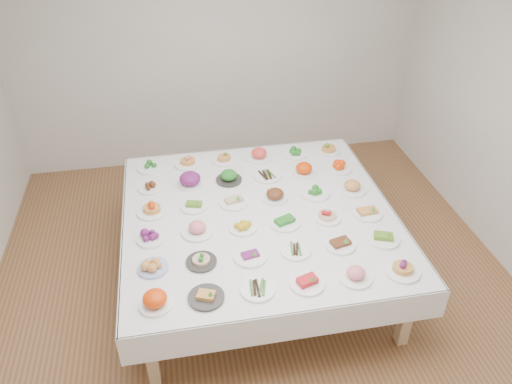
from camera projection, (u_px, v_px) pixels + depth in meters
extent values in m
plane|color=brown|center=(256.00, 284.00, 4.81)|extent=(5.00, 5.00, 0.00)
cube|color=silver|center=(218.00, 56.00, 6.05)|extent=(5.00, 0.02, 2.80)
cube|color=white|center=(259.00, 216.00, 4.53)|extent=(2.42, 2.42, 0.06)
cube|color=white|center=(238.00, 159.00, 5.57)|extent=(2.44, 0.02, 0.28)
cube|color=white|center=(291.00, 327.00, 3.61)|extent=(2.44, 0.02, 0.28)
cube|color=white|center=(383.00, 211.00, 4.77)|extent=(0.02, 2.44, 0.28)
cube|color=white|center=(125.00, 241.00, 4.40)|extent=(0.02, 2.44, 0.28)
cube|color=#D9BD8B|center=(151.00, 352.00, 3.74)|extent=(0.09, 0.09, 0.69)
cube|color=#D9BD8B|center=(407.00, 313.00, 4.06)|extent=(0.09, 0.09, 0.69)
cube|color=#D9BD8B|center=(148.00, 198.00, 5.41)|extent=(0.09, 0.09, 0.69)
cube|color=#D9BD8B|center=(330.00, 179.00, 5.73)|extent=(0.09, 0.09, 0.69)
cylinder|color=white|center=(156.00, 305.00, 3.58)|extent=(0.24, 0.24, 0.02)
cylinder|color=#2E2B29|center=(206.00, 298.00, 3.64)|extent=(0.27, 0.27, 0.02)
cylinder|color=white|center=(258.00, 290.00, 3.71)|extent=(0.26, 0.26, 0.02)
cylinder|color=white|center=(307.00, 284.00, 3.76)|extent=(0.26, 0.26, 0.02)
cylinder|color=white|center=(355.00, 278.00, 3.81)|extent=(0.25, 0.25, 0.02)
cylinder|color=white|center=(402.00, 271.00, 3.87)|extent=(0.27, 0.27, 0.02)
cylinder|color=#4C66B2|center=(153.00, 268.00, 3.90)|extent=(0.24, 0.24, 0.02)
cylinder|color=#2E2B29|center=(201.00, 262.00, 3.96)|extent=(0.24, 0.24, 0.02)
cylinder|color=white|center=(250.00, 257.00, 4.01)|extent=(0.27, 0.27, 0.02)
cylinder|color=white|center=(296.00, 251.00, 4.07)|extent=(0.25, 0.25, 0.02)
cylinder|color=white|center=(340.00, 245.00, 4.13)|extent=(0.25, 0.25, 0.02)
cylinder|color=white|center=(383.00, 239.00, 4.19)|extent=(0.27, 0.27, 0.02)
cylinder|color=white|center=(152.00, 239.00, 4.19)|extent=(0.25, 0.25, 0.02)
cylinder|color=white|center=(198.00, 232.00, 4.27)|extent=(0.27, 0.27, 0.02)
cylinder|color=white|center=(243.00, 228.00, 4.31)|extent=(0.24, 0.24, 0.02)
cylinder|color=white|center=(285.00, 223.00, 4.37)|extent=(0.27, 0.27, 0.02)
cylinder|color=white|center=(327.00, 218.00, 4.44)|extent=(0.24, 0.24, 0.02)
cylinder|color=white|center=(367.00, 213.00, 4.49)|extent=(0.27, 0.27, 0.02)
cylinder|color=white|center=(152.00, 212.00, 4.51)|extent=(0.27, 0.27, 0.02)
cylinder|color=white|center=(194.00, 207.00, 4.57)|extent=(0.24, 0.24, 0.02)
cylinder|color=white|center=(234.00, 202.00, 4.63)|extent=(0.27, 0.27, 0.02)
cylinder|color=white|center=(275.00, 199.00, 4.68)|extent=(0.23, 0.23, 0.02)
cylinder|color=white|center=(315.00, 194.00, 4.74)|extent=(0.26, 0.26, 0.02)
cylinder|color=white|center=(352.00, 190.00, 4.80)|extent=(0.27, 0.27, 0.02)
cylinder|color=white|center=(151.00, 188.00, 4.82)|extent=(0.24, 0.24, 0.02)
cylinder|color=white|center=(191.00, 185.00, 4.88)|extent=(0.24, 0.24, 0.02)
cylinder|color=#2E2B29|center=(229.00, 180.00, 4.94)|extent=(0.25, 0.25, 0.02)
cylinder|color=white|center=(267.00, 176.00, 5.00)|extent=(0.27, 0.27, 0.02)
cylinder|color=white|center=(304.00, 173.00, 5.05)|extent=(0.24, 0.24, 0.02)
cylinder|color=white|center=(339.00, 169.00, 5.12)|extent=(0.26, 0.26, 0.02)
cylinder|color=white|center=(151.00, 168.00, 5.13)|extent=(0.26, 0.26, 0.02)
cylinder|color=white|center=(188.00, 164.00, 5.20)|extent=(0.27, 0.27, 0.02)
cylinder|color=white|center=(224.00, 161.00, 5.25)|extent=(0.24, 0.24, 0.02)
cylinder|color=white|center=(259.00, 158.00, 5.30)|extent=(0.27, 0.27, 0.02)
cylinder|color=white|center=(295.00, 154.00, 5.36)|extent=(0.26, 0.26, 0.02)
cylinder|color=white|center=(328.00, 152.00, 5.42)|extent=(0.24, 0.24, 0.02)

